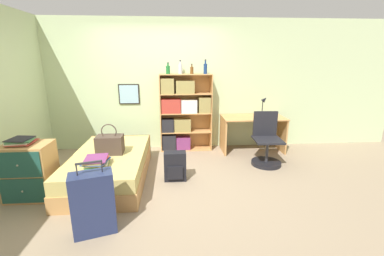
{
  "coord_description": "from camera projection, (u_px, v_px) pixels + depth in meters",
  "views": [
    {
      "loc": [
        0.3,
        -3.77,
        1.81
      ],
      "look_at": [
        0.58,
        0.19,
        0.75
      ],
      "focal_mm": 24.0,
      "sensor_mm": 36.0,
      "label": 1
    }
  ],
  "objects": [
    {
      "name": "magazine_pile_on_dresser",
      "position": [
        21.0,
        141.0,
        3.32
      ],
      "size": [
        0.32,
        0.32,
        0.08
      ],
      "color": "#427A4C",
      "rests_on": "dresser"
    },
    {
      "name": "bottle_brown",
      "position": [
        180.0,
        69.0,
        4.98
      ],
      "size": [
        0.08,
        0.08,
        0.26
      ],
      "color": "#B7BCC1",
      "rests_on": "bookcase"
    },
    {
      "name": "book_stack_on_bed",
      "position": [
        97.0,
        162.0,
        3.41
      ],
      "size": [
        0.33,
        0.39,
        0.12
      ],
      "color": "#427A4C",
      "rests_on": "bed"
    },
    {
      "name": "desk_chair",
      "position": [
        266.0,
        148.0,
        4.55
      ],
      "size": [
        0.52,
        0.52,
        0.92
      ],
      "color": "black",
      "rests_on": "ground_plane"
    },
    {
      "name": "suitcase",
      "position": [
        93.0,
        203.0,
        2.71
      ],
      "size": [
        0.48,
        0.35,
        0.82
      ],
      "color": "navy",
      "rests_on": "ground_plane"
    },
    {
      "name": "desk_lamp",
      "position": [
        264.0,
        103.0,
        5.13
      ],
      "size": [
        0.15,
        0.11,
        0.4
      ],
      "color": "black",
      "rests_on": "desk"
    },
    {
      "name": "desk",
      "position": [
        252.0,
        127.0,
        5.16
      ],
      "size": [
        1.23,
        0.65,
        0.71
      ],
      "color": "tan",
      "rests_on": "ground_plane"
    },
    {
      "name": "bottle_clear",
      "position": [
        192.0,
        70.0,
        4.94
      ],
      "size": [
        0.06,
        0.06,
        0.19
      ],
      "color": "brown",
      "rests_on": "bookcase"
    },
    {
      "name": "wall_back",
      "position": [
        159.0,
        86.0,
        5.19
      ],
      "size": [
        10.0,
        0.09,
        2.6
      ],
      "color": "beige",
      "rests_on": "ground_plane"
    },
    {
      "name": "bottle_green",
      "position": [
        168.0,
        70.0,
        4.92
      ],
      "size": [
        0.08,
        0.08,
        0.22
      ],
      "color": "#1E6B2D",
      "rests_on": "bookcase"
    },
    {
      "name": "bookcase",
      "position": [
        181.0,
        113.0,
        5.16
      ],
      "size": [
        1.03,
        0.3,
        1.54
      ],
      "color": "tan",
      "rests_on": "ground_plane"
    },
    {
      "name": "bed",
      "position": [
        110.0,
        166.0,
        3.99
      ],
      "size": [
        1.08,
        1.91,
        0.43
      ],
      "color": "tan",
      "rests_on": "ground_plane"
    },
    {
      "name": "handbag",
      "position": [
        110.0,
        144.0,
        3.88
      ],
      "size": [
        0.39,
        0.25,
        0.46
      ],
      "color": "#47382D",
      "rests_on": "bed"
    },
    {
      "name": "ground_plane",
      "position": [
        156.0,
        177.0,
        4.08
      ],
      "size": [
        14.0,
        14.0,
        0.0
      ],
      "primitive_type": "plane",
      "color": "gray"
    },
    {
      "name": "backpack",
      "position": [
        175.0,
        166.0,
        3.94
      ],
      "size": [
        0.34,
        0.2,
        0.45
      ],
      "color": "black",
      "rests_on": "ground_plane"
    },
    {
      "name": "bottle_blue",
      "position": [
        205.0,
        68.0,
        4.93
      ],
      "size": [
        0.07,
        0.07,
        0.27
      ],
      "color": "navy",
      "rests_on": "bookcase"
    },
    {
      "name": "dresser",
      "position": [
        30.0,
        171.0,
        3.42
      ],
      "size": [
        0.58,
        0.47,
        0.75
      ],
      "color": "tan",
      "rests_on": "ground_plane"
    }
  ]
}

